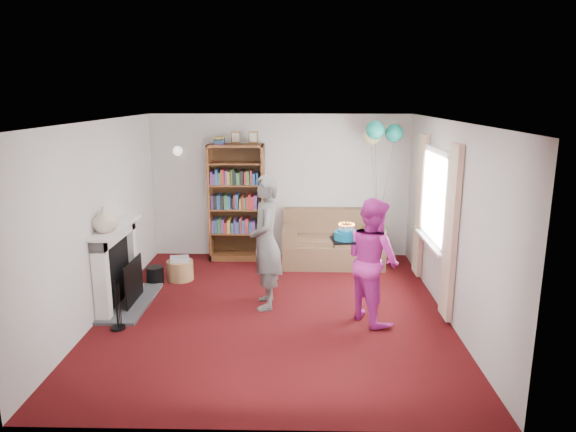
{
  "coord_description": "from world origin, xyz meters",
  "views": [
    {
      "loc": [
        0.32,
        -6.37,
        2.82
      ],
      "look_at": [
        0.17,
        0.6,
        1.17
      ],
      "focal_mm": 32.0,
      "sensor_mm": 36.0,
      "label": 1
    }
  ],
  "objects_px": {
    "bookcase": "(237,203)",
    "person_striped": "(266,242)",
    "person_magenta": "(372,260)",
    "sofa": "(332,244)",
    "birthday_cake": "(346,236)"
  },
  "relations": [
    {
      "from": "person_striped",
      "to": "bookcase",
      "type": "bearing_deg",
      "value": -167.72
    },
    {
      "from": "sofa",
      "to": "person_striped",
      "type": "height_order",
      "value": "person_striped"
    },
    {
      "from": "sofa",
      "to": "person_striped",
      "type": "bearing_deg",
      "value": -117.33
    },
    {
      "from": "person_striped",
      "to": "person_magenta",
      "type": "relative_size",
      "value": 1.14
    },
    {
      "from": "sofa",
      "to": "birthday_cake",
      "type": "bearing_deg",
      "value": -88.58
    },
    {
      "from": "person_magenta",
      "to": "birthday_cake",
      "type": "distance_m",
      "value": 0.45
    },
    {
      "from": "bookcase",
      "to": "person_magenta",
      "type": "bearing_deg",
      "value": -51.61
    },
    {
      "from": "person_magenta",
      "to": "person_striped",
      "type": "bearing_deg",
      "value": 44.31
    },
    {
      "from": "sofa",
      "to": "birthday_cake",
      "type": "distance_m",
      "value": 2.34
    },
    {
      "from": "person_striped",
      "to": "birthday_cake",
      "type": "xyz_separation_m",
      "value": [
        1.03,
        -0.33,
        0.19
      ]
    },
    {
      "from": "sofa",
      "to": "person_magenta",
      "type": "bearing_deg",
      "value": -80.45
    },
    {
      "from": "bookcase",
      "to": "person_striped",
      "type": "bearing_deg",
      "value": -73.25
    },
    {
      "from": "sofa",
      "to": "person_striped",
      "type": "xyz_separation_m",
      "value": [
        -1.01,
        -1.89,
        0.57
      ]
    },
    {
      "from": "bookcase",
      "to": "person_striped",
      "type": "distance_m",
      "value": 2.22
    },
    {
      "from": "person_magenta",
      "to": "birthday_cake",
      "type": "relative_size",
      "value": 4.34
    }
  ]
}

